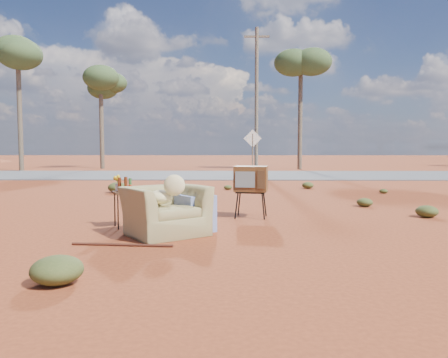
{
  "coord_description": "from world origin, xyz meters",
  "views": [
    {
      "loc": [
        0.49,
        -7.02,
        1.42
      ],
      "look_at": [
        0.39,
        1.46,
        0.8
      ],
      "focal_mm": 35.0,
      "sensor_mm": 36.0,
      "label": 1
    }
  ],
  "objects": [
    {
      "name": "ground",
      "position": [
        0.0,
        0.0,
        0.0
      ],
      "size": [
        140.0,
        140.0,
        0.0
      ],
      "primitive_type": "plane",
      "color": "#903C1C",
      "rests_on": "ground"
    },
    {
      "name": "highway",
      "position": [
        0.0,
        15.0,
        0.02
      ],
      "size": [
        140.0,
        7.0,
        0.04
      ],
      "primitive_type": "cube",
      "color": "#565659",
      "rests_on": "ground"
    },
    {
      "name": "armchair",
      "position": [
        -0.47,
        0.03,
        0.5
      ],
      "size": [
        1.55,
        1.56,
        1.06
      ],
      "rotation": [
        0.0,
        0.0,
        0.62
      ],
      "color": "olive",
      "rests_on": "ground"
    },
    {
      "name": "tv_unit",
      "position": [
        0.93,
        1.72,
        0.77
      ],
      "size": [
        0.72,
        0.61,
        1.04
      ],
      "rotation": [
        0.0,
        0.0,
        -0.16
      ],
      "color": "black",
      "rests_on": "ground"
    },
    {
      "name": "side_table",
      "position": [
        -1.37,
        0.65,
        0.66
      ],
      "size": [
        0.58,
        0.58,
        0.9
      ],
      "rotation": [
        0.0,
        0.0,
        0.41
      ],
      "color": "#3C2215",
      "rests_on": "ground"
    },
    {
      "name": "rusty_bar",
      "position": [
        -1.05,
        -0.86,
        0.02
      ],
      "size": [
        1.49,
        0.18,
        0.04
      ],
      "primitive_type": "cylinder",
      "rotation": [
        0.0,
        1.57,
        -0.09
      ],
      "color": "#4E1F15",
      "rests_on": "ground"
    },
    {
      "name": "road_sign",
      "position": [
        1.5,
        12.0,
        1.5
      ],
      "size": [
        0.78,
        0.06,
        2.19
      ],
      "color": "brown",
      "rests_on": "ground"
    },
    {
      "name": "eucalyptus_left",
      "position": [
        -12.0,
        19.0,
        6.92
      ],
      "size": [
        3.2,
        3.2,
        8.1
      ],
      "color": "brown",
      "rests_on": "ground"
    },
    {
      "name": "eucalyptus_near_left",
      "position": [
        -8.0,
        22.0,
        5.45
      ],
      "size": [
        3.2,
        3.2,
        6.6
      ],
      "color": "brown",
      "rests_on": "ground"
    },
    {
      "name": "eucalyptus_center",
      "position": [
        5.0,
        21.0,
        6.43
      ],
      "size": [
        3.2,
        3.2,
        7.6
      ],
      "color": "brown",
      "rests_on": "ground"
    },
    {
      "name": "utility_pole_center",
      "position": [
        2.0,
        17.5,
        4.15
      ],
      "size": [
        1.4,
        0.2,
        8.0
      ],
      "color": "brown",
      "rests_on": "ground"
    },
    {
      "name": "scrub_patch",
      "position": [
        -0.82,
        4.41,
        0.14
      ],
      "size": [
        17.49,
        8.07,
        0.33
      ],
      "color": "#464B20",
      "rests_on": "ground"
    }
  ]
}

